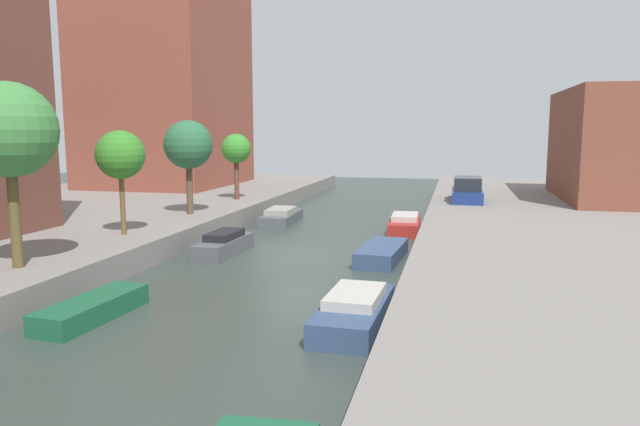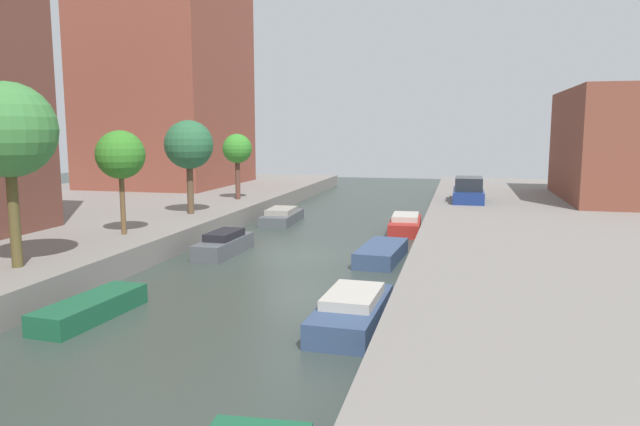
# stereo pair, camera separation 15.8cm
# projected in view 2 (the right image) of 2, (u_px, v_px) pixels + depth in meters

# --- Properties ---
(ground_plane) EXTENTS (84.00, 84.00, 0.00)m
(ground_plane) POSITION_uv_depth(u_px,v_px,m) (297.00, 256.00, 24.89)
(ground_plane) COLOR #333D38
(quay_left) EXTENTS (20.00, 64.00, 1.00)m
(quay_left) POSITION_uv_depth(u_px,v_px,m) (0.00, 231.00, 28.31)
(quay_left) COLOR gray
(quay_left) RESTS_ON ground_plane
(apartment_tower_far) EXTENTS (10.00, 12.08, 19.27)m
(apartment_tower_far) POSITION_uv_depth(u_px,v_px,m) (168.00, 62.00, 45.76)
(apartment_tower_far) COLOR brown
(apartment_tower_far) RESTS_ON quay_left
(street_tree_1) EXTENTS (2.97, 2.97, 5.83)m
(street_tree_1) POSITION_uv_depth(u_px,v_px,m) (8.00, 131.00, 18.03)
(street_tree_1) COLOR brown
(street_tree_1) RESTS_ON quay_left
(street_tree_2) EXTENTS (2.01, 2.01, 4.34)m
(street_tree_2) POSITION_uv_depth(u_px,v_px,m) (120.00, 155.00, 24.02)
(street_tree_2) COLOR brown
(street_tree_2) RESTS_ON quay_left
(street_tree_3) EXTENTS (2.51, 2.51, 4.86)m
(street_tree_3) POSITION_uv_depth(u_px,v_px,m) (189.00, 145.00, 30.02)
(street_tree_3) COLOR brown
(street_tree_3) RESTS_ON quay_left
(street_tree_4) EXTENTS (1.84, 1.84, 4.12)m
(street_tree_4) POSITION_uv_depth(u_px,v_px,m) (237.00, 150.00, 36.50)
(street_tree_4) COLOR brown
(street_tree_4) RESTS_ON quay_left
(parked_car) EXTENTS (1.81, 4.59, 1.50)m
(parked_car) POSITION_uv_depth(u_px,v_px,m) (468.00, 191.00, 35.79)
(parked_car) COLOR navy
(parked_car) RESTS_ON quay_right
(moored_boat_left_1) EXTENTS (1.49, 3.83, 0.60)m
(moored_boat_left_1) POSITION_uv_depth(u_px,v_px,m) (91.00, 308.00, 16.61)
(moored_boat_left_1) COLOR #195638
(moored_boat_left_1) RESTS_ON ground_plane
(moored_boat_left_2) EXTENTS (1.34, 3.95, 1.01)m
(moored_boat_left_2) POSITION_uv_depth(u_px,v_px,m) (224.00, 244.00, 25.24)
(moored_boat_left_2) COLOR #4C5156
(moored_boat_left_2) RESTS_ON ground_plane
(moored_boat_left_3) EXTENTS (1.80, 4.44, 0.87)m
(moored_boat_left_3) POSITION_uv_depth(u_px,v_px,m) (282.00, 216.00, 33.83)
(moored_boat_left_3) COLOR #4C5156
(moored_boat_left_3) RESTS_ON ground_plane
(moored_boat_right_1) EXTENTS (1.76, 4.35, 0.94)m
(moored_boat_right_1) POSITION_uv_depth(u_px,v_px,m) (352.00, 311.00, 16.00)
(moored_boat_right_1) COLOR #33476B
(moored_boat_right_1) RESTS_ON ground_plane
(moored_boat_right_2) EXTENTS (1.82, 4.16, 0.64)m
(moored_boat_right_2) POSITION_uv_depth(u_px,v_px,m) (382.00, 253.00, 24.00)
(moored_boat_right_2) COLOR #33476B
(moored_boat_right_2) RESTS_ON ground_plane
(moored_boat_right_3) EXTENTS (1.75, 4.39, 0.95)m
(moored_boat_right_3) POSITION_uv_depth(u_px,v_px,m) (405.00, 224.00, 30.74)
(moored_boat_right_3) COLOR maroon
(moored_boat_right_3) RESTS_ON ground_plane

